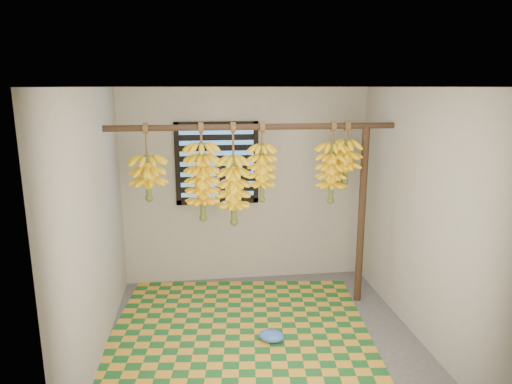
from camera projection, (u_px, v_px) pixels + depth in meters
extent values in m
cube|color=#4B4B4B|center=(263.00, 340.00, 4.44)|extent=(3.00, 3.00, 0.01)
cube|color=silver|center=(264.00, 86.00, 3.90)|extent=(3.00, 3.00, 0.01)
cube|color=gray|center=(246.00, 187.00, 5.62)|extent=(3.00, 0.01, 2.40)
cube|color=gray|center=(94.00, 228.00, 3.98)|extent=(0.01, 3.00, 2.40)
cube|color=gray|center=(419.00, 215.00, 4.36)|extent=(0.01, 3.00, 2.40)
cube|color=black|center=(217.00, 163.00, 5.49)|extent=(1.00, 0.04, 1.00)
cylinder|color=#3E281B|center=(254.00, 127.00, 4.66)|extent=(3.00, 0.06, 0.06)
cylinder|color=#3E281B|center=(362.00, 217.00, 5.04)|extent=(0.08, 0.08, 2.00)
cube|color=#195823|center=(240.00, 323.00, 4.73)|extent=(2.79, 2.33, 0.01)
ellipsoid|color=blue|center=(271.00, 336.00, 4.38)|extent=(0.30, 0.26, 0.10)
cylinder|color=brown|center=(146.00, 142.00, 4.55)|extent=(0.02, 0.02, 0.33)
cylinder|color=#4C5923|center=(148.00, 176.00, 4.63)|extent=(0.06, 0.06, 0.43)
cylinder|color=brown|center=(201.00, 135.00, 4.61)|extent=(0.02, 0.02, 0.21)
cylinder|color=#4C5923|center=(202.00, 180.00, 4.72)|extent=(0.06, 0.06, 0.77)
cylinder|color=brown|center=(233.00, 142.00, 4.67)|extent=(0.02, 0.02, 0.36)
cylinder|color=#4C5923|center=(234.00, 188.00, 4.78)|extent=(0.06, 0.06, 0.69)
cylinder|color=brown|center=(262.00, 135.00, 4.69)|extent=(0.02, 0.02, 0.23)
cylinder|color=#4C5923|center=(262.00, 171.00, 4.78)|extent=(0.05, 0.05, 0.57)
cylinder|color=brown|center=(333.00, 134.00, 4.79)|extent=(0.02, 0.02, 0.23)
cylinder|color=#4C5923|center=(332.00, 171.00, 4.88)|extent=(0.05, 0.05, 0.61)
cylinder|color=brown|center=(347.00, 133.00, 4.81)|extent=(0.02, 0.02, 0.20)
cylinder|color=#4C5923|center=(346.00, 160.00, 4.87)|extent=(0.06, 0.06, 0.43)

